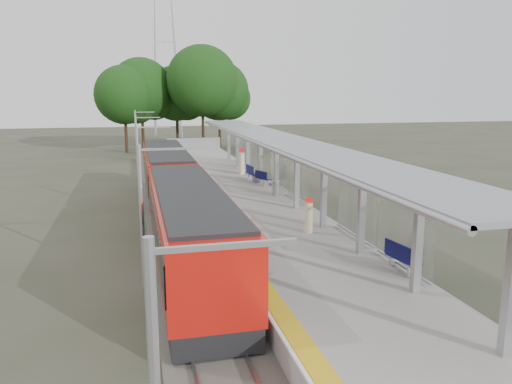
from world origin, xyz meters
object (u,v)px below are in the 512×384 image
bench_near (401,257)px  bench_far (252,173)px  train (175,194)px  litter_bin (276,188)px  bench_mid (262,177)px  info_pillar_near (309,218)px  info_pillar_far (242,163)px

bench_near → bench_far: (-0.92, 19.26, 0.04)m
train → litter_bin: bearing=26.0°
train → bench_far: bearing=54.8°
train → litter_bin: size_ratio=29.53×
bench_mid → train: bearing=-153.2°
train → info_pillar_near: 7.55m
bench_mid → bench_far: size_ratio=0.86×
info_pillar_near → info_pillar_far: (0.48, 16.77, 0.17)m
bench_near → info_pillar_near: info_pillar_near is taller
bench_near → litter_bin: (-0.66, 13.74, -0.08)m
bench_mid → bench_far: bearing=82.5°
bench_near → litter_bin: size_ratio=1.68×
train → info_pillar_far: size_ratio=13.84×
bench_near → bench_far: bearing=83.5°
bench_far → info_pillar_far: (-0.08, 3.01, 0.27)m
info_pillar_near → litter_bin: info_pillar_near is taller
info_pillar_far → bench_mid: bearing=-86.5°
bench_near → bench_mid: bearing=82.5°
info_pillar_far → litter_bin: bearing=-89.8°
bench_mid → info_pillar_near: (-0.95, -12.09, 0.20)m
train → bench_near: 12.75m
info_pillar_near → info_pillar_far: info_pillar_far is taller
bench_near → info_pillar_far: info_pillar_far is taller
bench_mid → info_pillar_near: info_pillar_near is taller
train → bench_mid: bearing=47.1°
bench_near → bench_mid: bench_near is taller
bench_mid → litter_bin: 3.85m
info_pillar_near → info_pillar_far: size_ratio=0.80×
bench_mid → bench_far: (-0.38, 1.67, 0.09)m
bench_mid → info_pillar_near: 12.13m
bench_near → bench_far: 19.29m
info_pillar_near → bench_near: bearing=-64.9°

